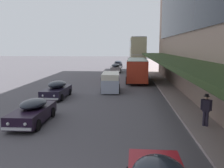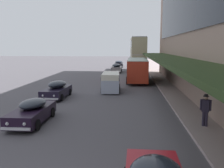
% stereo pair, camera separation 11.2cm
% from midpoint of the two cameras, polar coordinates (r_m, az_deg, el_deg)
% --- Properties ---
extents(transit_bus_kerbside_front, '(2.87, 9.23, 3.07)m').
position_cam_midpoint_polar(transit_bus_kerbside_front, '(33.74, 5.59, 3.54)').
color(transit_bus_kerbside_front, red).
rests_on(transit_bus_kerbside_front, ground).
extents(transit_bus_kerbside_rear, '(2.99, 10.80, 6.41)m').
position_cam_midpoint_polar(transit_bus_kerbside_rear, '(47.60, 5.72, 6.98)').
color(transit_bus_kerbside_rear, tan).
rests_on(transit_bus_kerbside_rear, ground).
extents(sedan_trailing_mid, '(1.98, 4.62, 1.55)m').
position_cam_midpoint_polar(sedan_trailing_mid, '(23.45, -12.63, -1.26)').
color(sedan_trailing_mid, black).
rests_on(sedan_trailing_mid, ground).
extents(sedan_lead_near, '(1.84, 4.65, 1.44)m').
position_cam_midpoint_polar(sedan_lead_near, '(16.16, -17.84, -5.97)').
color(sedan_lead_near, black).
rests_on(sedan_lead_near, ground).
extents(sedan_second_near, '(1.93, 4.81, 1.61)m').
position_cam_midpoint_polar(sedan_second_near, '(46.08, 0.81, 3.67)').
color(sedan_second_near, gray).
rests_on(sedan_second_near, ground).
extents(sedan_far_back, '(2.03, 4.96, 1.50)m').
position_cam_midpoint_polar(sedan_far_back, '(58.26, 1.33, 4.62)').
color(sedan_far_back, black).
rests_on(sedan_far_back, ground).
extents(vw_van, '(2.02, 4.61, 1.96)m').
position_cam_midpoint_polar(vw_van, '(26.22, -0.41, 0.70)').
color(vw_van, '#ADB6CB').
rests_on(vw_van, ground).
extents(pedestrian_at_kerb, '(0.58, 0.38, 1.86)m').
position_cam_midpoint_polar(pedestrian_at_kerb, '(15.15, 20.51, -5.26)').
color(pedestrian_at_kerb, '#2A2537').
rests_on(pedestrian_at_kerb, sidewalk_kerb).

